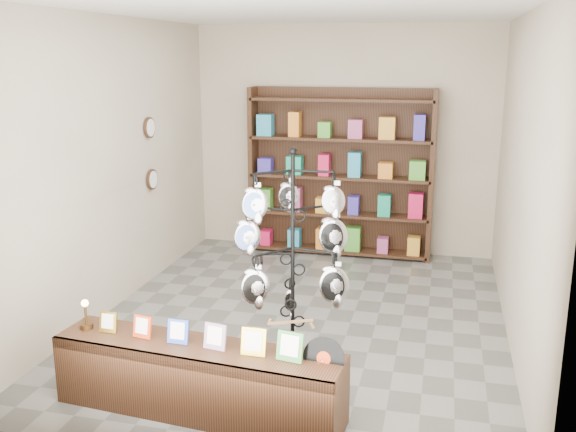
{
  "coord_description": "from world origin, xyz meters",
  "views": [
    {
      "loc": [
        1.31,
        -5.94,
        2.6
      ],
      "look_at": [
        0.1,
        -1.0,
        1.32
      ],
      "focal_mm": 40.0,
      "sensor_mm": 36.0,
      "label": 1
    }
  ],
  "objects": [
    {
      "name": "ground",
      "position": [
        0.0,
        0.0,
        0.0
      ],
      "size": [
        5.0,
        5.0,
        0.0
      ],
      "primitive_type": "plane",
      "color": "slate",
      "rests_on": "ground"
    },
    {
      "name": "front_shelf",
      "position": [
        -0.36,
        -1.91,
        0.27
      ],
      "size": [
        2.23,
        0.64,
        0.78
      ],
      "rotation": [
        0.0,
        0.0,
        -0.09
      ],
      "color": "black",
      "rests_on": "ground"
    },
    {
      "name": "room_envelope",
      "position": [
        0.0,
        0.0,
        1.85
      ],
      "size": [
        5.0,
        5.0,
        5.0
      ],
      "color": "#BDB298",
      "rests_on": "ground"
    },
    {
      "name": "back_shelving",
      "position": [
        0.0,
        2.3,
        1.03
      ],
      "size": [
        2.42,
        0.36,
        2.2
      ],
      "color": "black",
      "rests_on": "ground"
    },
    {
      "name": "display_tree",
      "position": [
        0.19,
        -1.2,
        1.11
      ],
      "size": [
        1.03,
        1.03,
        1.92
      ],
      "rotation": [
        0.0,
        0.0,
        0.35
      ],
      "color": "black",
      "rests_on": "ground"
    },
    {
      "name": "wall_clocks",
      "position": [
        -1.97,
        0.8,
        1.5
      ],
      "size": [
        0.03,
        0.24,
        0.84
      ],
      "color": "black",
      "rests_on": "ground"
    }
  ]
}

